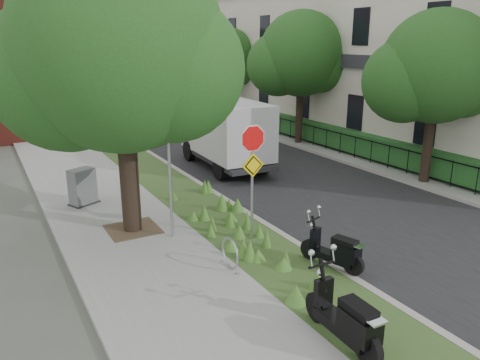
{
  "coord_description": "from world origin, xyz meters",
  "views": [
    {
      "loc": [
        -7.35,
        -9.36,
        5.26
      ],
      "look_at": [
        -0.92,
        2.11,
        1.3
      ],
      "focal_mm": 35.0,
      "sensor_mm": 36.0,
      "label": 1
    }
  ],
  "objects_px": {
    "scooter_near": "(350,324)",
    "utility_cabinet": "(83,187)",
    "sign_assembly": "(253,159)",
    "scooter_far": "(338,254)",
    "box_truck": "(226,131)"
  },
  "relations": [
    {
      "from": "utility_cabinet",
      "to": "sign_assembly",
      "type": "bearing_deg",
      "value": -56.67
    },
    {
      "from": "scooter_far",
      "to": "box_truck",
      "type": "distance_m",
      "value": 9.87
    },
    {
      "from": "scooter_far",
      "to": "utility_cabinet",
      "type": "height_order",
      "value": "utility_cabinet"
    },
    {
      "from": "scooter_near",
      "to": "box_truck",
      "type": "bearing_deg",
      "value": 72.03
    },
    {
      "from": "utility_cabinet",
      "to": "scooter_far",
      "type": "bearing_deg",
      "value": -60.9
    },
    {
      "from": "box_truck",
      "to": "utility_cabinet",
      "type": "relative_size",
      "value": 4.67
    },
    {
      "from": "scooter_near",
      "to": "scooter_far",
      "type": "height_order",
      "value": "scooter_near"
    },
    {
      "from": "sign_assembly",
      "to": "scooter_near",
      "type": "height_order",
      "value": "sign_assembly"
    },
    {
      "from": "scooter_far",
      "to": "utility_cabinet",
      "type": "relative_size",
      "value": 1.41
    },
    {
      "from": "scooter_far",
      "to": "utility_cabinet",
      "type": "bearing_deg",
      "value": 119.1
    },
    {
      "from": "sign_assembly",
      "to": "utility_cabinet",
      "type": "height_order",
      "value": "sign_assembly"
    },
    {
      "from": "scooter_near",
      "to": "utility_cabinet",
      "type": "relative_size",
      "value": 1.69
    },
    {
      "from": "sign_assembly",
      "to": "scooter_near",
      "type": "bearing_deg",
      "value": -100.7
    },
    {
      "from": "sign_assembly",
      "to": "scooter_far",
      "type": "xyz_separation_m",
      "value": [
        0.86,
        -2.46,
        -1.81
      ]
    },
    {
      "from": "box_truck",
      "to": "utility_cabinet",
      "type": "distance_m",
      "value": 6.69
    }
  ]
}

